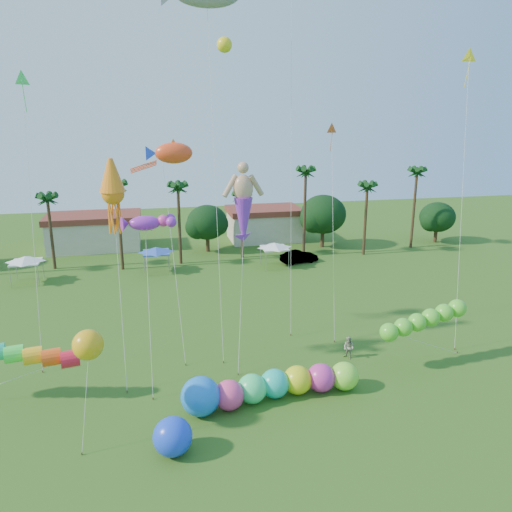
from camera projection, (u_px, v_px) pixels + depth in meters
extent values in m
plane|color=#285116|center=(298.00, 479.00, 25.24)|extent=(160.00, 160.00, 0.00)
cylinder|color=#3A2819|center=(51.00, 234.00, 58.93)|extent=(0.36, 0.36, 8.50)
cylinder|color=#3A2819|center=(120.00, 229.00, 58.50)|extent=(0.36, 0.36, 10.00)
cylinder|color=#3A2819|center=(179.00, 226.00, 60.95)|extent=(0.36, 0.36, 9.50)
cylinder|color=#3A2819|center=(242.00, 227.00, 63.75)|extent=(0.36, 0.36, 8.00)
cylinder|color=#3A2819|center=(305.00, 215.00, 64.06)|extent=(0.36, 0.36, 11.00)
cylinder|color=#3A2819|center=(365.00, 221.00, 65.04)|extent=(0.36, 0.36, 9.00)
cylinder|color=#3A2819|center=(414.00, 210.00, 68.37)|extent=(0.36, 0.36, 10.50)
sphere|color=#113814|center=(207.00, 222.00, 66.67)|extent=(5.46, 5.46, 5.46)
sphere|color=#113814|center=(323.00, 214.00, 68.87)|extent=(6.30, 6.30, 6.30)
sphere|color=#113814|center=(437.00, 217.00, 71.70)|extent=(5.04, 5.04, 5.04)
cube|color=beige|center=(95.00, 234.00, 68.82)|extent=(12.00, 7.00, 4.00)
cube|color=beige|center=(264.00, 226.00, 73.78)|extent=(10.00, 7.00, 4.00)
pyramid|color=white|center=(25.00, 259.00, 54.22)|extent=(3.00, 3.00, 0.60)
pyramid|color=blue|center=(156.00, 249.00, 58.05)|extent=(3.00, 3.00, 0.60)
pyramid|color=white|center=(275.00, 245.00, 60.00)|extent=(3.00, 3.00, 0.60)
imported|color=#4C4C54|center=(299.00, 257.00, 62.33)|extent=(4.93, 2.59, 1.54)
imported|color=#9C9782|center=(349.00, 348.00, 37.63)|extent=(1.01, 1.06, 1.73)
sphere|color=#F03F82|center=(229.00, 395.00, 31.06)|extent=(1.91, 1.91, 1.91)
sphere|color=#36E87B|center=(252.00, 389.00, 31.79)|extent=(1.91, 1.91, 1.91)
sphere|color=#1BBFAA|center=(275.00, 383.00, 32.41)|extent=(1.91, 1.91, 1.91)
sphere|color=yellow|center=(298.00, 380.00, 32.84)|extent=(1.91, 1.91, 1.91)
sphere|color=#D23199|center=(321.00, 378.00, 33.12)|extent=(1.91, 1.91, 1.91)
sphere|color=#82EB34|center=(344.00, 376.00, 33.34)|extent=(1.91, 1.91, 1.91)
sphere|color=blue|center=(201.00, 396.00, 30.44)|extent=(2.68, 2.68, 2.44)
sphere|color=blue|center=(173.00, 437.00, 26.85)|extent=(2.14, 2.14, 2.14)
cylinder|color=red|center=(37.00, 362.00, 31.04)|extent=(7.93, 1.08, 1.07)
cylinder|color=silver|center=(10.00, 380.00, 31.77)|extent=(7.80, 1.57, 2.98)
ellipsoid|color=#54CA2C|center=(389.00, 332.00, 35.15)|extent=(7.12, 1.47, 1.55)
cylinder|color=silver|center=(425.00, 343.00, 36.90)|extent=(6.70, 1.41, 3.04)
cylinder|color=brown|center=(457.00, 352.00, 38.63)|extent=(0.08, 0.08, 0.16)
sphere|color=#EDA813|center=(88.00, 345.00, 26.82)|extent=(2.01, 2.01, 1.67)
cylinder|color=silver|center=(85.00, 400.00, 26.93)|extent=(0.73, 1.34, 5.86)
cylinder|color=brown|center=(82.00, 454.00, 27.01)|extent=(0.08, 0.08, 0.16)
cylinder|color=silver|center=(241.00, 289.00, 36.25)|extent=(1.41, 4.78, 11.15)
cylinder|color=brown|center=(238.00, 374.00, 35.35)|extent=(0.08, 0.08, 0.16)
ellipsoid|color=#FF451C|center=(174.00, 153.00, 38.18)|extent=(4.52, 2.54, 1.79)
cylinder|color=silver|center=(180.00, 257.00, 37.46)|extent=(0.15, 5.85, 15.00)
cylinder|color=brown|center=(186.00, 365.00, 36.71)|extent=(0.08, 0.08, 0.16)
cylinder|color=silver|center=(215.00, 182.00, 36.38)|extent=(0.20, 5.93, 26.10)
cylinder|color=brown|center=(224.00, 362.00, 37.09)|extent=(0.08, 0.08, 0.16)
cone|color=orange|center=(113.00, 193.00, 32.91)|extent=(2.14, 2.14, 4.78)
cylinder|color=silver|center=(120.00, 293.00, 33.02)|extent=(0.18, 3.51, 12.80)
cylinder|color=brown|center=(127.00, 392.00, 33.10)|extent=(0.08, 0.08, 0.16)
ellipsoid|color=purple|center=(145.00, 223.00, 33.08)|extent=(4.11, 3.25, 1.41)
cylinder|color=silver|center=(149.00, 310.00, 32.70)|extent=(0.16, 3.92, 10.88)
cylinder|color=brown|center=(153.00, 398.00, 32.31)|extent=(0.08, 0.08, 0.16)
cone|color=#D75117|center=(332.00, 129.00, 40.39)|extent=(1.10, 0.49, 1.08)
cylinder|color=silver|center=(333.00, 236.00, 40.45)|extent=(0.78, 4.52, 16.69)
cylinder|color=brown|center=(334.00, 341.00, 40.49)|extent=(0.08, 0.08, 0.16)
cone|color=yellow|center=(469.00, 57.00, 37.06)|extent=(1.34, 0.42, 1.32)
cylinder|color=silver|center=(462.00, 207.00, 38.12)|extent=(1.12, 3.84, 21.97)
cylinder|color=brown|center=(455.00, 349.00, 39.17)|extent=(0.08, 0.08, 0.16)
cone|color=#38F157|center=(22.00, 80.00, 34.20)|extent=(1.11, 1.12, 1.30)
cylinder|color=silver|center=(33.00, 229.00, 34.96)|extent=(0.16, 4.16, 20.13)
cylinder|color=brown|center=(43.00, 371.00, 35.71)|extent=(0.08, 0.08, 0.16)
cylinder|color=silver|center=(291.00, 160.00, 39.47)|extent=(0.48, 3.32, 28.67)
cylinder|color=brown|center=(291.00, 335.00, 41.73)|extent=(0.08, 0.08, 0.16)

